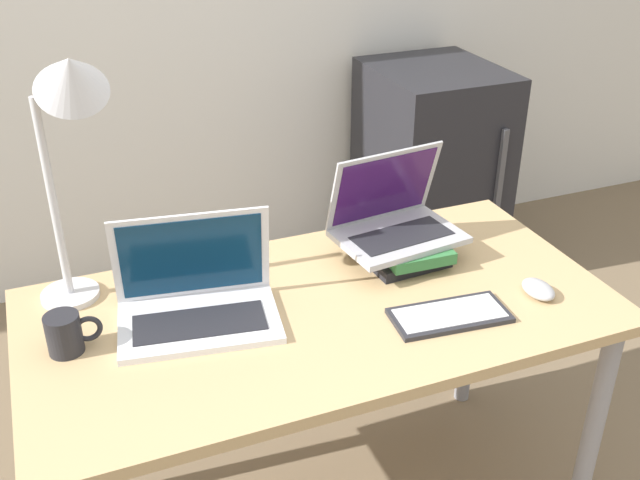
# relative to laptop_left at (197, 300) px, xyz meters

# --- Properties ---
(desk) EXTENTS (1.41, 0.71, 0.72)m
(desk) POSITION_rel_laptop_left_xyz_m (0.29, -0.06, -0.13)
(desk) COLOR tan
(desk) RESTS_ON ground_plane
(laptop_left) EXTENTS (0.40, 0.29, 0.25)m
(laptop_left) POSITION_rel_laptop_left_xyz_m (0.00, 0.00, 0.00)
(laptop_left) COLOR silver
(laptop_left) RESTS_ON desk
(book_stack) EXTENTS (0.21, 0.23, 0.06)m
(book_stack) POSITION_rel_laptop_left_xyz_m (0.57, 0.07, -0.02)
(book_stack) COLOR black
(book_stack) RESTS_ON desk
(laptop_on_books) EXTENTS (0.34, 0.26, 0.23)m
(laptop_on_books) POSITION_rel_laptop_left_xyz_m (0.56, 0.10, 0.06)
(laptop_on_books) COLOR #B2B2B7
(laptop_on_books) RESTS_ON book_stack
(wireless_keyboard) EXTENTS (0.29, 0.15, 0.01)m
(wireless_keyboard) POSITION_rel_laptop_left_xyz_m (0.55, -0.22, -0.04)
(wireless_keyboard) COLOR #28282D
(wireless_keyboard) RESTS_ON desk
(mouse) EXTENTS (0.07, 0.10, 0.03)m
(mouse) POSITION_rel_laptop_left_xyz_m (0.80, -0.22, -0.03)
(mouse) COLOR #B2B2B7
(mouse) RESTS_ON desk
(mug) EXTENTS (0.12, 0.08, 0.09)m
(mug) POSITION_rel_laptop_left_xyz_m (-0.29, -0.02, -0.00)
(mug) COLOR #232328
(mug) RESTS_ON desk
(desk_lamp) EXTENTS (0.23, 0.20, 0.64)m
(desk_lamp) POSITION_rel_laptop_left_xyz_m (-0.20, 0.17, 0.44)
(desk_lamp) COLOR silver
(desk_lamp) RESTS_ON desk
(mini_fridge) EXTENTS (0.50, 0.58, 0.90)m
(mini_fridge) POSITION_rel_laptop_left_xyz_m (1.26, 1.11, -0.32)
(mini_fridge) COLOR #232328
(mini_fridge) RESTS_ON ground_plane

